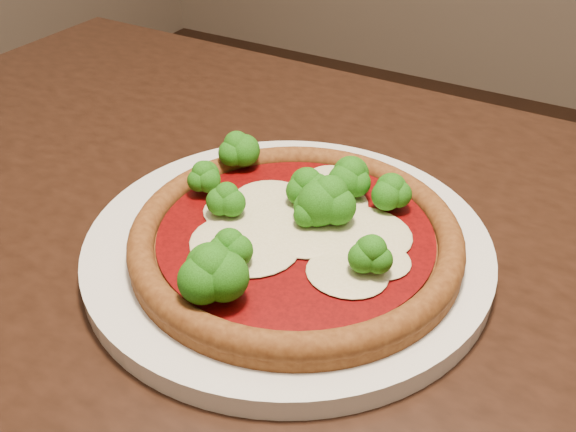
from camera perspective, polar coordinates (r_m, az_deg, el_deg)
The scene contains 3 objects.
dining_table at distance 0.56m, azimuth 4.19°, elevation -14.85°, with size 1.32×0.85×0.75m.
plate at distance 0.54m, azimuth -0.00°, elevation -2.71°, with size 0.34×0.34×0.02m, color silver.
pizza at distance 0.51m, azimuth 0.68°, elevation -1.21°, with size 0.27×0.27×0.06m.
Camera 1 is at (0.05, -0.52, 1.09)m, focal length 40.00 mm.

